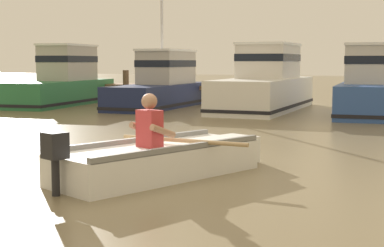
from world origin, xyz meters
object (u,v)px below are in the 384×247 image
object	(u,v)px
rowboat_with_person	(162,159)
moored_boat_blue	(366,89)
moored_boat_white	(265,85)
moored_boat_navy	(163,86)
moored_boat_green	(64,82)

from	to	relation	value
rowboat_with_person	moored_boat_blue	xyz separation A→B (m)	(1.55, 10.87, 0.56)
moored_boat_white	moored_boat_blue	distance (m)	3.47
moored_boat_navy	moored_boat_white	world-z (taller)	moored_boat_navy
rowboat_with_person	moored_boat_blue	size ratio (longest dim) A/B	0.76
rowboat_with_person	moored_boat_white	distance (m)	11.84
moored_boat_green	moored_boat_navy	distance (m)	3.97
rowboat_with_person	moored_boat_white	world-z (taller)	moored_boat_white
moored_boat_navy	moored_boat_blue	xyz separation A→B (m)	(7.13, -0.60, 0.04)
moored_boat_white	moored_boat_navy	bearing A→B (deg)	-176.75
moored_boat_navy	moored_boat_blue	world-z (taller)	moored_boat_navy
rowboat_with_person	moored_boat_green	xyz separation A→B (m)	(-9.53, 11.04, 0.59)
moored_boat_white	rowboat_with_person	bearing A→B (deg)	-81.17
moored_boat_white	moored_boat_green	bearing A→B (deg)	-175.19
moored_boat_navy	moored_boat_blue	bearing A→B (deg)	-4.81
moored_boat_green	rowboat_with_person	bearing A→B (deg)	-49.21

